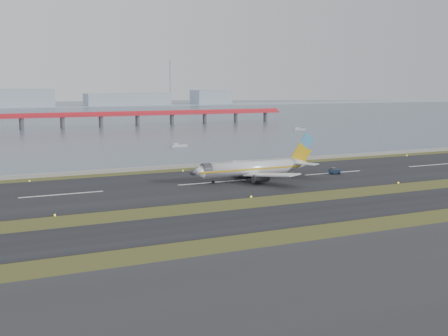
% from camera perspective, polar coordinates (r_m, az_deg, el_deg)
% --- Properties ---
extents(ground, '(1000.00, 1000.00, 0.00)m').
position_cam_1_polar(ground, '(126.44, 4.37, -3.63)').
color(ground, '#394318').
rests_on(ground, ground).
extents(taxiway_strip, '(1000.00, 18.00, 0.10)m').
position_cam_1_polar(taxiway_strip, '(116.39, 7.28, -4.70)').
color(taxiway_strip, black).
rests_on(taxiway_strip, ground).
extents(runway_strip, '(1000.00, 45.00, 0.10)m').
position_cam_1_polar(runway_strip, '(152.76, -1.18, -1.50)').
color(runway_strip, black).
rests_on(runway_strip, ground).
extents(seawall, '(1000.00, 2.50, 1.00)m').
position_cam_1_polar(seawall, '(180.18, -5.06, 0.13)').
color(seawall, gray).
rests_on(seawall, ground).
extents(bay_water, '(1400.00, 800.00, 1.30)m').
position_cam_1_polar(bay_water, '(571.42, -19.07, 5.29)').
color(bay_water, '#4C5C6D').
rests_on(bay_water, ground).
extents(red_pier, '(260.00, 5.00, 10.20)m').
position_cam_1_polar(red_pier, '(367.11, -12.40, 5.23)').
color(red_pier, red).
rests_on(red_pier, ground).
extents(far_shoreline, '(1400.00, 80.00, 60.50)m').
position_cam_1_polar(far_shoreline, '(731.64, -19.40, 6.33)').
color(far_shoreline, '#9CA8B9').
rests_on(far_shoreline, ground).
extents(airliner, '(38.52, 32.89, 12.80)m').
position_cam_1_polar(airliner, '(156.27, 3.07, -0.02)').
color(airliner, silver).
rests_on(airliner, ground).
extents(pushback_tug, '(3.54, 2.64, 2.02)m').
position_cam_1_polar(pushback_tug, '(170.40, 11.14, -0.31)').
color(pushback_tug, '#142538').
rests_on(pushback_tug, ground).
extents(workboat_near, '(7.34, 2.47, 1.77)m').
position_cam_1_polar(workboat_near, '(242.47, -4.65, 2.27)').
color(workboat_near, '#BBBBC0').
rests_on(workboat_near, ground).
extents(workboat_far, '(7.60, 3.42, 1.78)m').
position_cam_1_polar(workboat_far, '(335.73, 7.63, 3.92)').
color(workboat_far, '#BBBBC0').
rests_on(workboat_far, ground).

